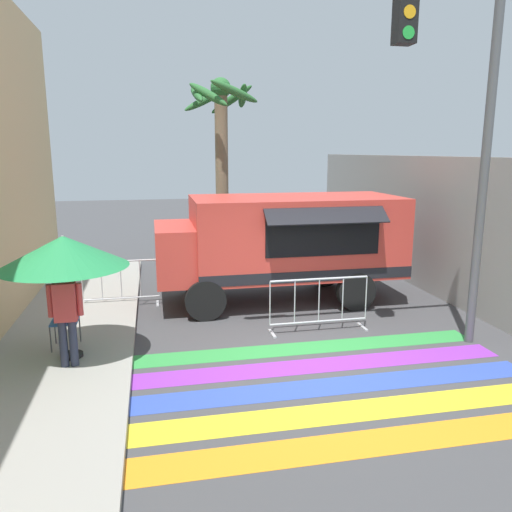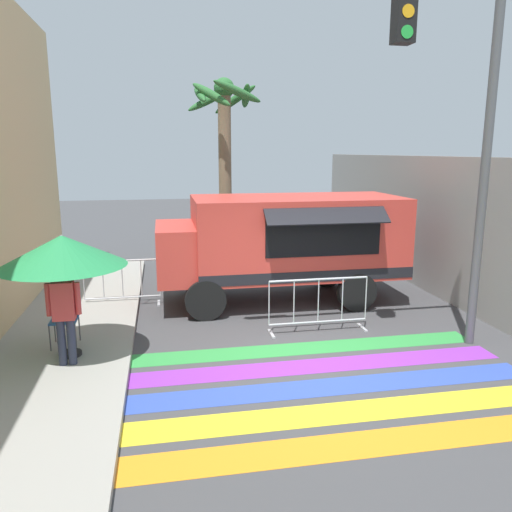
% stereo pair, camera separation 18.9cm
% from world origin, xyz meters
% --- Properties ---
extents(ground_plane, '(60.00, 60.00, 0.00)m').
position_xyz_m(ground_plane, '(0.00, 0.00, 0.00)').
color(ground_plane, '#424244').
extents(concrete_wall_right, '(0.20, 16.00, 3.38)m').
position_xyz_m(concrete_wall_right, '(4.21, 3.00, 1.69)').
color(concrete_wall_right, gray).
rests_on(concrete_wall_right, ground_plane).
extents(crosswalk_painted, '(6.40, 3.60, 0.01)m').
position_xyz_m(crosswalk_painted, '(0.00, -1.03, 0.00)').
color(crosswalk_painted, orange).
rests_on(crosswalk_painted, ground_plane).
extents(food_truck, '(5.62, 2.73, 2.47)m').
position_xyz_m(food_truck, '(0.21, 3.44, 1.49)').
color(food_truck, '#D13D33').
rests_on(food_truck, ground_plane).
extents(traffic_signal_pole, '(5.00, 0.29, 6.56)m').
position_xyz_m(traffic_signal_pole, '(2.13, 0.17, 4.48)').
color(traffic_signal_pole, '#515456').
rests_on(traffic_signal_pole, ground_plane).
extents(patio_umbrella, '(2.03, 2.03, 2.05)m').
position_xyz_m(patio_umbrella, '(-4.03, 0.64, 1.92)').
color(patio_umbrella, black).
rests_on(patio_umbrella, sidewalk_left).
extents(folding_chair, '(0.45, 0.45, 0.92)m').
position_xyz_m(folding_chair, '(-4.19, 1.20, 0.68)').
color(folding_chair, '#4C4C51').
rests_on(folding_chair, sidewalk_left).
extents(vendor_person, '(0.53, 0.21, 1.62)m').
position_xyz_m(vendor_person, '(-4.01, 0.27, 1.04)').
color(vendor_person, '#2D3347').
rests_on(vendor_person, sidewalk_left).
extents(barricade_front, '(2.00, 0.44, 1.08)m').
position_xyz_m(barricade_front, '(0.52, 1.29, 0.54)').
color(barricade_front, '#B7BABF').
rests_on(barricade_front, ground_plane).
extents(barricade_side, '(1.72, 0.44, 1.08)m').
position_xyz_m(barricade_side, '(-3.38, 3.74, 0.53)').
color(barricade_side, '#B7BABF').
rests_on(barricade_side, ground_plane).
extents(palm_tree, '(2.22, 2.36, 5.61)m').
position_xyz_m(palm_tree, '(-0.51, 7.55, 3.84)').
color(palm_tree, '#7A664C').
rests_on(palm_tree, ground_plane).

